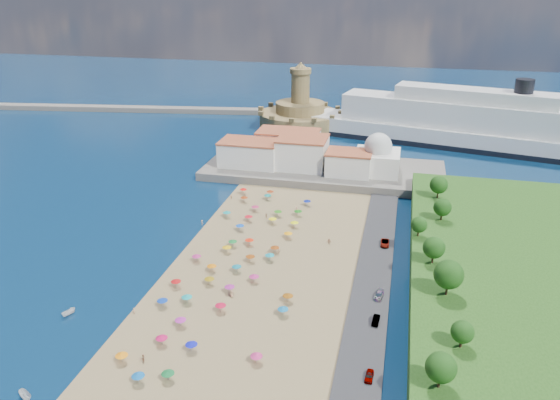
# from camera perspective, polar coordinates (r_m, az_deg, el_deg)

# --- Properties ---
(ground) EXTENTS (700.00, 700.00, 0.00)m
(ground) POSITION_cam_1_polar(r_m,az_deg,el_deg) (146.28, -3.76, -6.41)
(ground) COLOR #071938
(ground) RESTS_ON ground
(terrace) EXTENTS (90.00, 36.00, 3.00)m
(terrace) POSITION_cam_1_polar(r_m,az_deg,el_deg) (209.13, 4.58, 3.09)
(terrace) COLOR #59544C
(terrace) RESTS_ON ground
(jetty) EXTENTS (18.00, 70.00, 2.40)m
(jetty) POSITION_cam_1_polar(r_m,az_deg,el_deg) (245.78, 0.74, 6.04)
(jetty) COLOR #59544C
(jetty) RESTS_ON ground
(breakwater) EXTENTS (199.03, 34.77, 2.60)m
(breakwater) POSITION_cam_1_polar(r_m,az_deg,el_deg) (320.30, -15.07, 9.18)
(breakwater) COLOR #59544C
(breakwater) RESTS_ON ground
(waterfront_buildings) EXTENTS (57.00, 29.00, 11.00)m
(waterfront_buildings) POSITION_cam_1_polar(r_m,az_deg,el_deg) (209.89, 1.13, 5.07)
(waterfront_buildings) COLOR silver
(waterfront_buildings) RESTS_ON terrace
(domed_building) EXTENTS (16.00, 16.00, 15.00)m
(domed_building) POSITION_cam_1_polar(r_m,az_deg,el_deg) (203.12, 10.16, 4.44)
(domed_building) COLOR silver
(domed_building) RESTS_ON terrace
(fortress) EXTENTS (40.00, 40.00, 32.40)m
(fortress) POSITION_cam_1_polar(r_m,az_deg,el_deg) (272.78, 2.11, 8.87)
(fortress) COLOR olive
(fortress) RESTS_ON ground
(cruise_ship) EXTENTS (144.32, 51.51, 31.26)m
(cruise_ship) POSITION_cam_1_polar(r_m,az_deg,el_deg) (255.03, 19.29, 7.27)
(cruise_ship) COLOR black
(cruise_ship) RESTS_ON ground
(beach_parasols) EXTENTS (32.04, 113.23, 2.20)m
(beach_parasols) POSITION_cam_1_polar(r_m,az_deg,el_deg) (138.75, -5.26, -7.16)
(beach_parasols) COLOR gray
(beach_parasols) RESTS_ON beach
(beachgoers) EXTENTS (40.85, 99.78, 1.86)m
(beachgoers) POSITION_cam_1_polar(r_m,az_deg,el_deg) (143.72, -3.96, -6.47)
(beachgoers) COLOR tan
(beachgoers) RESTS_ON beach
(moored_boats) EXTENTS (10.70, 28.52, 1.47)m
(moored_boats) POSITION_cam_1_polar(r_m,az_deg,el_deg) (121.51, -23.21, -14.69)
(moored_boats) COLOR white
(moored_boats) RESTS_ON ground
(parked_cars) EXTENTS (2.49, 60.35, 1.38)m
(parked_cars) POSITION_cam_1_polar(r_m,az_deg,el_deg) (134.81, 10.39, -8.80)
(parked_cars) COLOR gray
(parked_cars) RESTS_ON promenade
(hillside_trees) EXTENTS (12.00, 105.44, 8.23)m
(hillside_trees) POSITION_cam_1_polar(r_m,az_deg,el_deg) (129.93, 16.35, -6.18)
(hillside_trees) COLOR #382314
(hillside_trees) RESTS_ON hillside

